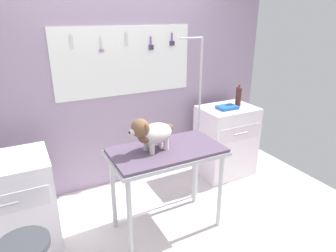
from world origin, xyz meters
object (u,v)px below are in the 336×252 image
object	(u,v)px
grooming_table	(167,158)
cabinet_right	(226,141)
grooming_arm	(198,129)
soda_bottle	(238,96)
counter_left	(6,207)
dog	(151,133)

from	to	relation	value
grooming_table	cabinet_right	distance (m)	1.36
cabinet_right	grooming_arm	bearing A→B (deg)	-154.08
grooming_arm	soda_bottle	size ratio (longest dim) A/B	6.57
grooming_table	counter_left	world-z (taller)	counter_left
grooming_arm	cabinet_right	xyz separation A→B (m)	(0.64, 0.31, -0.39)
grooming_table	dog	world-z (taller)	dog
counter_left	grooming_table	bearing A→B (deg)	-15.68
dog	soda_bottle	xyz separation A→B (m)	(1.46, 0.59, 0.01)
dog	soda_bottle	distance (m)	1.58
cabinet_right	counter_left	bearing A→B (deg)	-174.79
counter_left	cabinet_right	xyz separation A→B (m)	(2.55, 0.23, 0.02)
dog	counter_left	distance (m)	1.42
cabinet_right	soda_bottle	bearing A→B (deg)	-3.13
grooming_table	grooming_arm	world-z (taller)	grooming_arm
grooming_arm	cabinet_right	world-z (taller)	grooming_arm
dog	counter_left	size ratio (longest dim) A/B	0.52
grooming_arm	cabinet_right	bearing A→B (deg)	25.92
grooming_table	soda_bottle	size ratio (longest dim) A/B	3.82
counter_left	soda_bottle	xyz separation A→B (m)	(2.70, 0.22, 0.60)
grooming_arm	counter_left	distance (m)	1.95
cabinet_right	grooming_table	bearing A→B (deg)	-152.25
grooming_arm	cabinet_right	size ratio (longest dim) A/B	1.98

